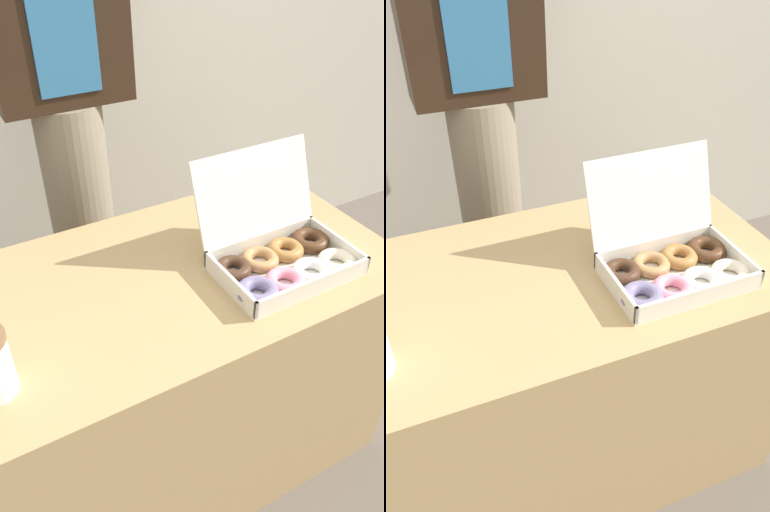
{
  "view_description": "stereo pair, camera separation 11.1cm",
  "coord_description": "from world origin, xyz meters",
  "views": [
    {
      "loc": [
        -0.41,
        -0.86,
        1.48
      ],
      "look_at": [
        0.03,
        -0.08,
        0.82
      ],
      "focal_mm": 35.0,
      "sensor_mm": 36.0,
      "label": 1
    },
    {
      "loc": [
        -0.31,
        -0.91,
        1.48
      ],
      "look_at": [
        0.03,
        -0.08,
        0.82
      ],
      "focal_mm": 35.0,
      "sensor_mm": 36.0,
      "label": 2
    }
  ],
  "objects": [
    {
      "name": "person_customer",
      "position": [
        -0.02,
        0.62,
        0.99
      ],
      "size": [
        0.39,
        0.22,
        1.79
      ],
      "color": "gray",
      "rests_on": "ground_plane"
    },
    {
      "name": "ground_plane",
      "position": [
        0.0,
        0.0,
        0.0
      ],
      "size": [
        14.0,
        14.0,
        0.0
      ],
      "primitive_type": "plane",
      "color": "#665B51"
    },
    {
      "name": "donut_box",
      "position": [
        0.26,
        -0.11,
        0.76
      ],
      "size": [
        0.37,
        0.31,
        0.26
      ],
      "color": "white",
      "rests_on": "table"
    },
    {
      "name": "table",
      "position": [
        0.0,
        0.0,
        0.36
      ],
      "size": [
        1.17,
        0.62,
        0.72
      ],
      "color": "tan",
      "rests_on": "ground_plane"
    }
  ]
}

